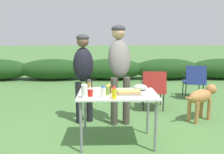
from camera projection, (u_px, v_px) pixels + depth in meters
The scene contains 18 objects.
ground_plane at pixel (117, 142), 3.19m from camera, with size 60.00×60.00×0.00m, color #4C7A3D.
shrub_hedge at pixel (111, 69), 7.67m from camera, with size 14.40×0.90×0.72m.
folding_table at pixel (117, 99), 3.06m from camera, with size 1.10×0.64×0.74m.
food_tray at pixel (129, 92), 2.99m from camera, with size 0.35×0.22×0.06m.
plate_stack at pixel (97, 90), 3.13m from camera, with size 0.20×0.20×0.04m, color white.
mixing_bowl at pixel (140, 87), 3.23m from camera, with size 0.21×0.21×0.08m, color #ADBC99.
paper_cup_stack at pixel (84, 91), 2.80m from camera, with size 0.08×0.08×0.18m, color white.
spice_jar at pixel (89, 87), 3.01m from camera, with size 0.06×0.06×0.20m.
mayo_bottle at pixel (103, 91), 2.86m from camera, with size 0.07×0.07×0.16m.
mustard_bottle at pixel (114, 92), 2.78m from camera, with size 0.07×0.07×0.17m.
relish_jar at pixel (108, 90), 2.95m from camera, with size 0.06×0.06×0.14m.
ketchup_bottle at pixel (90, 92), 2.89m from camera, with size 0.07×0.07×0.13m.
beer_bottle at pixel (109, 88), 3.04m from camera, with size 0.06×0.06×0.15m.
standing_person_in_red_jacket at pixel (119, 63), 3.76m from camera, with size 0.43×0.55×1.72m.
standing_person_in_gray_fleece at pixel (83, 69), 3.76m from camera, with size 0.43×0.38×1.56m.
dog at pixel (202, 97), 3.96m from camera, with size 0.78×0.54×0.64m.
camp_chair_green_behind_table at pixel (153, 88), 4.50m from camera, with size 0.53×0.64×0.83m.
camp_chair_near_hedge at pixel (194, 80), 5.31m from camera, with size 0.57×0.66×0.83m.
Camera 1 is at (-0.16, -2.95, 1.54)m, focal length 35.00 mm.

